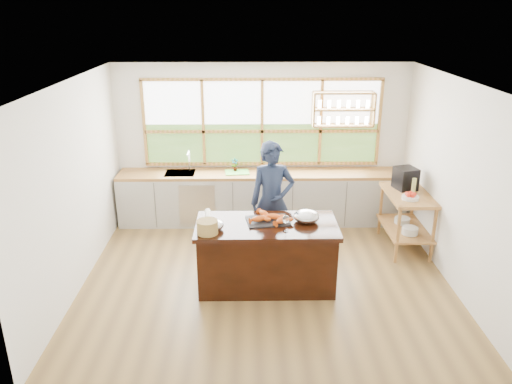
{
  "coord_description": "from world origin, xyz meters",
  "views": [
    {
      "loc": [
        -0.23,
        -6.13,
        3.57
      ],
      "look_at": [
        -0.13,
        0.15,
        1.22
      ],
      "focal_mm": 35.0,
      "sensor_mm": 36.0,
      "label": 1
    }
  ],
  "objects_px": {
    "island": "(266,255)",
    "cook": "(272,202)",
    "wicker_basket": "(207,227)",
    "espresso_machine": "(406,178)"
  },
  "relations": [
    {
      "from": "cook",
      "to": "espresso_machine",
      "type": "bearing_deg",
      "value": 7.66
    },
    {
      "from": "cook",
      "to": "wicker_basket",
      "type": "bearing_deg",
      "value": -134.19
    },
    {
      "from": "island",
      "to": "cook",
      "type": "distance_m",
      "value": 0.93
    },
    {
      "from": "island",
      "to": "cook",
      "type": "bearing_deg",
      "value": 82.36
    },
    {
      "from": "wicker_basket",
      "to": "cook",
      "type": "bearing_deg",
      "value": 51.64
    },
    {
      "from": "island",
      "to": "espresso_machine",
      "type": "distance_m",
      "value": 2.63
    },
    {
      "from": "island",
      "to": "cook",
      "type": "xyz_separation_m",
      "value": [
        0.11,
        0.81,
        0.44
      ]
    },
    {
      "from": "cook",
      "to": "espresso_machine",
      "type": "distance_m",
      "value": 2.15
    },
    {
      "from": "cook",
      "to": "island",
      "type": "bearing_deg",
      "value": -103.46
    },
    {
      "from": "island",
      "to": "cook",
      "type": "height_order",
      "value": "cook"
    }
  ]
}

